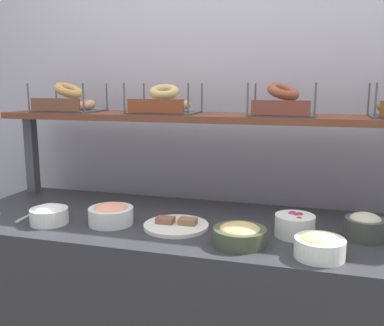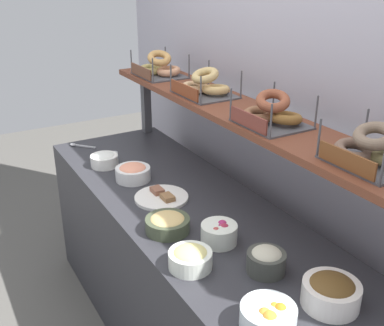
{
  "view_description": "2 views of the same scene",
  "coord_description": "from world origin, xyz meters",
  "views": [
    {
      "loc": [
        0.41,
        -1.62,
        1.41
      ],
      "look_at": [
        -0.06,
        0.02,
        1.1
      ],
      "focal_mm": 39.54,
      "sensor_mm": 36.0,
      "label": 1
    },
    {
      "loc": [
        1.72,
        -0.97,
        1.91
      ],
      "look_at": [
        -0.04,
        0.05,
        1.03
      ],
      "focal_mm": 44.06,
      "sensor_mm": 36.0,
      "label": 2
    }
  ],
  "objects": [
    {
      "name": "serving_spoon_near_plate",
      "position": [
        -0.75,
        -0.1,
        0.86
      ],
      "size": [
        0.04,
        0.18,
        0.01
      ],
      "color": "#B7B7BC",
      "rests_on": "deli_counter"
    },
    {
      "name": "serving_spoon_by_edge",
      "position": [
        -0.98,
        -0.22,
        0.86
      ],
      "size": [
        0.15,
        0.13,
        0.01
      ],
      "color": "#B7B7BC",
      "rests_on": "deli_counter"
    },
    {
      "name": "bowl_beet_salad",
      "position": [
        0.36,
        -0.05,
        0.89
      ],
      "size": [
        0.15,
        0.15,
        0.09
      ],
      "color": "white",
      "rests_on": "deli_counter"
    },
    {
      "name": "deli_counter",
      "position": [
        0.0,
        0.0,
        0.42
      ],
      "size": [
        2.16,
        0.7,
        0.85
      ],
      "primitive_type": "cube",
      "color": "#2D2D33",
      "rests_on": "ground_plane"
    },
    {
      "name": "bowl_tuna_salad",
      "position": [
        0.61,
        -0.01,
        0.9
      ],
      "size": [
        0.14,
        0.14,
        0.1
      ],
      "color": "#43453F",
      "rests_on": "deli_counter"
    },
    {
      "name": "serving_plate_white",
      "position": [
        -0.1,
        -0.08,
        0.86
      ],
      "size": [
        0.26,
        0.26,
        0.04
      ],
      "color": "white",
      "rests_on": "deli_counter"
    },
    {
      "name": "shelf_riser_left",
      "position": [
        -1.02,
        0.27,
        1.05
      ],
      "size": [
        0.05,
        0.05,
        0.4
      ],
      "primitive_type": "cube",
      "color": "#4C4C51",
      "rests_on": "deli_counter"
    },
    {
      "name": "bagel_basket_cinnamon_raisin",
      "position": [
        0.28,
        0.25,
        1.33
      ],
      "size": [
        0.28,
        0.25,
        0.15
      ],
      "color": "#4C4C51",
      "rests_on": "upper_shelf"
    },
    {
      "name": "bowl_chocolate_spread",
      "position": [
        0.87,
        0.06,
        0.9
      ],
      "size": [
        0.19,
        0.19,
        0.11
      ],
      "color": "white",
      "rests_on": "deli_counter"
    },
    {
      "name": "bagel_basket_poppy",
      "position": [
        0.77,
        0.27,
        1.33
      ],
      "size": [
        0.28,
        0.25,
        0.14
      ],
      "color": "#4C4C51",
      "rests_on": "upper_shelf"
    },
    {
      "name": "upper_shelf",
      "position": [
        0.0,
        0.27,
        1.26
      ],
      "size": [
        2.12,
        0.32,
        0.03
      ],
      "primitive_type": "cube",
      "color": "brown",
      "rests_on": "shelf_riser_left"
    },
    {
      "name": "bowl_lox_spread",
      "position": [
        -0.37,
        -0.12,
        0.89
      ],
      "size": [
        0.18,
        0.18,
        0.09
      ],
      "color": "white",
      "rests_on": "deli_counter"
    },
    {
      "name": "bowl_egg_salad",
      "position": [
        0.45,
        -0.24,
        0.89
      ],
      "size": [
        0.17,
        0.17,
        0.08
      ],
      "color": "white",
      "rests_on": "deli_counter"
    },
    {
      "name": "bowl_cream_cheese",
      "position": [
        -0.61,
        -0.18,
        0.89
      ],
      "size": [
        0.15,
        0.15,
        0.08
      ],
      "color": "white",
      "rests_on": "deli_counter"
    },
    {
      "name": "bagel_basket_sesame",
      "position": [
        -0.77,
        0.25,
        1.33
      ],
      "size": [
        0.31,
        0.24,
        0.15
      ],
      "color": "#4C4C51",
      "rests_on": "upper_shelf"
    },
    {
      "name": "back_wall",
      "position": [
        0.0,
        0.55,
        1.2
      ],
      "size": [
        3.36,
        0.06,
        2.4
      ],
      "primitive_type": "cube",
      "color": "#AFABBA",
      "rests_on": "ground_plane"
    },
    {
      "name": "bowl_fruit_salad",
      "position": [
        0.85,
        -0.19,
        0.89
      ],
      "size": [
        0.18,
        0.18,
        0.1
      ],
      "color": "white",
      "rests_on": "deli_counter"
    },
    {
      "name": "bagel_basket_plain",
      "position": [
        -0.27,
        0.25,
        1.33
      ],
      "size": [
        0.31,
        0.25,
        0.14
      ],
      "color": "#4C4C51",
      "rests_on": "upper_shelf"
    },
    {
      "name": "bowl_hummus",
      "position": [
        0.18,
        -0.19,
        0.89
      ],
      "size": [
        0.19,
        0.19,
        0.08
      ],
      "color": "#454E38",
      "rests_on": "deli_counter"
    }
  ]
}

